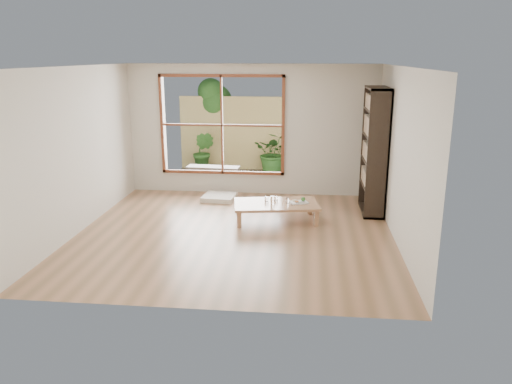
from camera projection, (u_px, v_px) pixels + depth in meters
ground at (235, 233)px, 8.00m from camera, size 5.00×5.00×0.00m
low_table at (276, 205)px, 8.55m from camera, size 1.54×1.02×0.31m
floor_cushion at (219, 197)px, 9.87m from camera, size 0.67×0.67×0.09m
bookshelf at (374, 151)px, 8.83m from camera, size 0.36×1.00×2.23m
glass_tall at (273, 200)px, 8.46m from camera, size 0.07×0.07×0.13m
glass_mid at (287, 201)px, 8.52m from camera, size 0.06×0.06×0.09m
glass_short at (276, 199)px, 8.65m from camera, size 0.06×0.06×0.08m
glass_small at (266, 199)px, 8.63m from camera, size 0.07×0.07×0.08m
food_tray at (300, 201)px, 8.55m from camera, size 0.35×0.30×0.09m
deck at (231, 179)px, 11.47m from camera, size 2.80×2.00×0.05m
garden_bench at (213, 169)px, 11.00m from camera, size 1.17×0.41×0.37m
bamboo_fence at (237, 134)px, 12.19m from camera, size 2.80×0.06×1.80m
shrub_right at (274, 152)px, 11.87m from camera, size 0.92×0.81×0.99m
shrub_left at (203, 152)px, 12.05m from camera, size 0.63×0.56×0.96m
garden_tree at (211, 102)px, 12.36m from camera, size 1.04×0.85×2.22m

